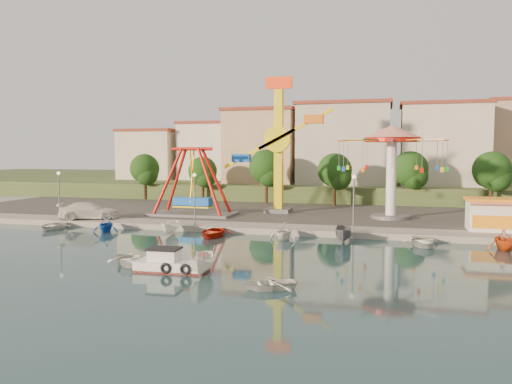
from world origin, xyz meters
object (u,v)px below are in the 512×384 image
(pirate_ship_ride, at_px, (192,183))
(wave_swinger, at_px, (392,151))
(rowboat_a, at_px, (131,260))
(van, at_px, (89,211))
(kamikaze_tower, at_px, (282,150))
(cabin_motorboat, at_px, (170,265))
(skiff, at_px, (203,264))

(pirate_ship_ride, bearing_deg, wave_swinger, 7.23)
(rowboat_a, bearing_deg, van, 85.82)
(pirate_ship_ride, height_order, kamikaze_tower, kamikaze_tower)
(kamikaze_tower, bearing_deg, van, -150.27)
(kamikaze_tower, height_order, wave_swinger, kamikaze_tower)
(wave_swinger, xyz_separation_m, cabin_motorboat, (-14.38, -27.06, -7.74))
(pirate_ship_ride, distance_m, van, 11.92)
(kamikaze_tower, xyz_separation_m, rowboat_a, (-4.95, -28.22, -7.93))
(pirate_ship_ride, height_order, cabin_motorboat, pirate_ship_ride)
(wave_swinger, xyz_separation_m, rowboat_a, (-17.83, -26.12, -7.80))
(pirate_ship_ride, relative_size, cabin_motorboat, 2.03)
(skiff, xyz_separation_m, van, (-20.45, 18.35, 0.83))
(skiff, relative_size, van, 0.57)
(kamikaze_tower, relative_size, wave_swinger, 1.42)
(cabin_motorboat, distance_m, skiff, 2.49)
(van, bearing_deg, kamikaze_tower, -84.89)
(pirate_ship_ride, bearing_deg, cabin_motorboat, -71.28)
(rowboat_a, bearing_deg, skiff, -56.69)
(kamikaze_tower, distance_m, skiff, 30.47)
(cabin_motorboat, distance_m, van, 25.49)
(kamikaze_tower, relative_size, van, 2.57)
(wave_swinger, relative_size, cabin_motorboat, 2.36)
(van, bearing_deg, pirate_ship_ride, -82.41)
(kamikaze_tower, relative_size, rowboat_a, 4.29)
(kamikaze_tower, xyz_separation_m, cabin_motorboat, (-1.51, -29.16, -7.87))
(wave_swinger, height_order, cabin_motorboat, wave_swinger)
(rowboat_a, bearing_deg, pirate_ship_ride, 56.97)
(pirate_ship_ride, height_order, skiff, pirate_ship_ride)
(wave_swinger, bearing_deg, pirate_ship_ride, -172.77)
(wave_swinger, relative_size, skiff, 3.20)
(cabin_motorboat, height_order, van, van)
(pirate_ship_ride, relative_size, van, 1.56)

